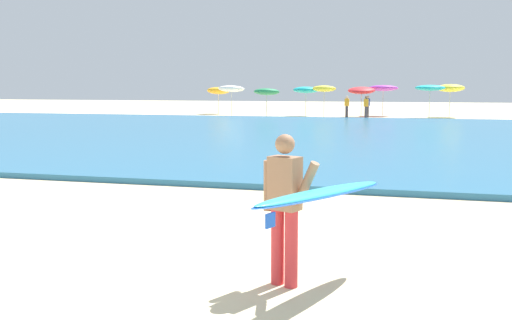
% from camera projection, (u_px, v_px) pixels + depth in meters
% --- Properties ---
extents(ground_plane, '(160.00, 160.00, 0.00)m').
position_uv_depth(ground_plane, '(12.00, 273.00, 7.03)').
color(ground_plane, beige).
extents(sea, '(120.00, 28.00, 0.14)m').
position_uv_depth(sea, '(305.00, 134.00, 26.42)').
color(sea, teal).
rests_on(sea, ground).
extents(surfer_with_board, '(1.35, 2.51, 1.73)m').
position_uv_depth(surfer_with_board, '(303.00, 199.00, 6.32)').
color(surfer_with_board, red).
rests_on(surfer_with_board, ground).
extents(beach_umbrella_0, '(1.87, 1.91, 2.26)m').
position_uv_depth(beach_umbrella_0, '(218.00, 91.00, 47.46)').
color(beach_umbrella_0, beige).
rests_on(beach_umbrella_0, ground).
extents(beach_umbrella_1, '(2.04, 2.08, 2.40)m').
position_uv_depth(beach_umbrella_1, '(231.00, 89.00, 44.67)').
color(beach_umbrella_1, beige).
rests_on(beach_umbrella_1, ground).
extents(beach_umbrella_2, '(1.95, 1.98, 2.18)m').
position_uv_depth(beach_umbrella_2, '(267.00, 92.00, 43.41)').
color(beach_umbrella_2, beige).
rests_on(beach_umbrella_2, ground).
extents(beach_umbrella_3, '(1.95, 1.97, 2.27)m').
position_uv_depth(beach_umbrella_3, '(306.00, 90.00, 43.92)').
color(beach_umbrella_3, beige).
rests_on(beach_umbrella_3, ground).
extents(beach_umbrella_4, '(1.75, 1.78, 2.37)m').
position_uv_depth(beach_umbrella_4, '(324.00, 89.00, 42.85)').
color(beach_umbrella_4, beige).
rests_on(beach_umbrella_4, ground).
extents(beach_umbrella_5, '(2.01, 2.05, 2.30)m').
position_uv_depth(beach_umbrella_5, '(362.00, 90.00, 42.86)').
color(beach_umbrella_5, beige).
rests_on(beach_umbrella_5, ground).
extents(beach_umbrella_6, '(2.24, 2.27, 2.41)m').
position_uv_depth(beach_umbrella_6, '(383.00, 88.00, 44.03)').
color(beach_umbrella_6, beige).
rests_on(beach_umbrella_6, ground).
extents(beach_umbrella_7, '(2.11, 2.12, 2.37)m').
position_uv_depth(beach_umbrella_7, '(430.00, 88.00, 41.40)').
color(beach_umbrella_7, beige).
rests_on(beach_umbrella_7, ground).
extents(beach_umbrella_8, '(2.03, 2.05, 2.45)m').
position_uv_depth(beach_umbrella_8, '(450.00, 88.00, 42.20)').
color(beach_umbrella_8, beige).
rests_on(beach_umbrella_8, ground).
extents(beachgoer_near_row_left, '(0.32, 0.20, 1.58)m').
position_uv_depth(beachgoer_near_row_left, '(368.00, 106.00, 42.16)').
color(beachgoer_near_row_left, '#383842').
rests_on(beachgoer_near_row_left, ground).
extents(beachgoer_near_row_mid, '(0.32, 0.20, 1.58)m').
position_uv_depth(beachgoer_near_row_mid, '(366.00, 106.00, 40.93)').
color(beachgoer_near_row_mid, '#383842').
rests_on(beachgoer_near_row_mid, ground).
extents(beachgoer_near_row_right, '(0.32, 0.20, 1.58)m').
position_uv_depth(beachgoer_near_row_right, '(347.00, 106.00, 41.85)').
color(beachgoer_near_row_right, '#383842').
rests_on(beachgoer_near_row_right, ground).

